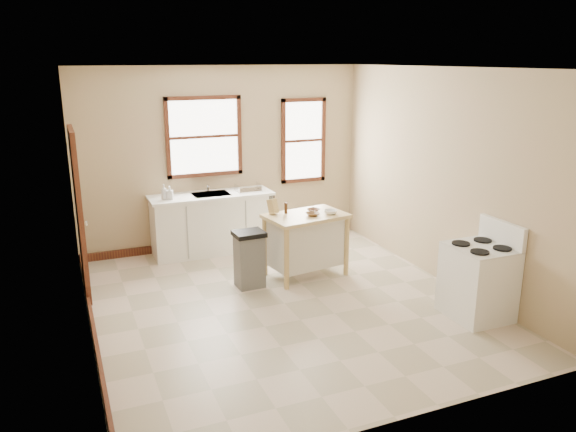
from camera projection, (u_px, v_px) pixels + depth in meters
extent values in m
plane|color=beige|center=(284.00, 303.00, 6.88)|extent=(5.00, 5.00, 0.00)
plane|color=white|center=(284.00, 68.00, 6.12)|extent=(5.00, 5.00, 0.00)
cube|color=tan|center=(224.00, 158.00, 8.72)|extent=(4.50, 0.04, 2.80)
cube|color=tan|center=(78.00, 212.00, 5.67)|extent=(0.04, 5.00, 2.80)
cube|color=tan|center=(443.00, 177.00, 7.33)|extent=(0.04, 5.00, 2.80)
cube|color=#401811|center=(79.00, 213.00, 6.94)|extent=(0.06, 0.90, 2.10)
cube|color=#401811|center=(227.00, 240.00, 9.06)|extent=(4.50, 0.04, 0.12)
cube|color=#401811|center=(94.00, 332.00, 6.05)|extent=(0.04, 5.00, 0.12)
cylinder|color=silver|center=(208.00, 184.00, 8.61)|extent=(0.03, 0.03, 0.22)
imported|color=#B2B2B2|center=(164.00, 192.00, 8.11)|extent=(0.10, 0.10, 0.22)
imported|color=#B2B2B2|center=(170.00, 193.00, 8.13)|extent=(0.11, 0.11, 0.20)
cylinder|color=#3C2310|center=(286.00, 208.00, 7.59)|extent=(0.06, 0.06, 0.15)
imported|color=brown|center=(312.00, 214.00, 7.49)|extent=(0.18, 0.18, 0.04)
imported|color=brown|center=(313.00, 210.00, 7.69)|extent=(0.21, 0.21, 0.04)
imported|color=white|center=(331.00, 212.00, 7.57)|extent=(0.18, 0.18, 0.06)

